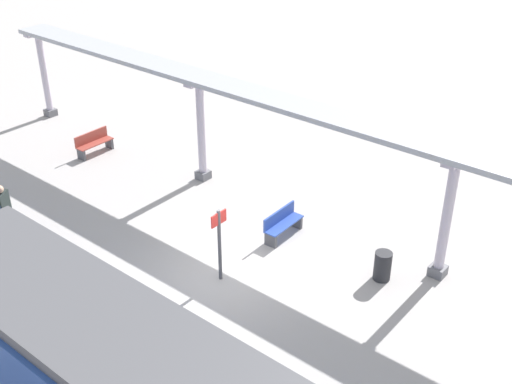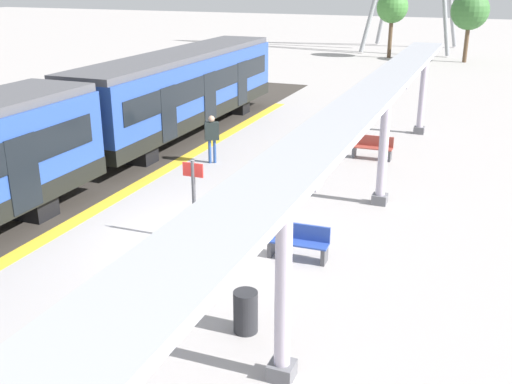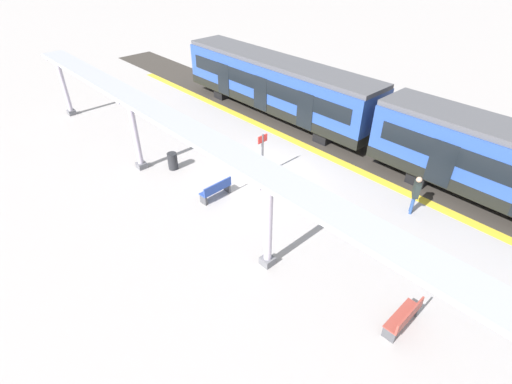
% 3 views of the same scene
% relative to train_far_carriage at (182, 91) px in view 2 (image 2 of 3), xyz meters
% --- Properties ---
extents(ground_plane, '(176.00, 176.00, 0.00)m').
position_rel_train_far_carriage_xyz_m(ground_plane, '(5.82, -9.90, -1.83)').
color(ground_plane, '#AAA5A2').
extents(tactile_edge_strip, '(0.51, 34.66, 0.01)m').
position_rel_train_far_carriage_xyz_m(tactile_edge_strip, '(1.85, -9.90, -1.83)').
color(tactile_edge_strip, yellow).
rests_on(tactile_edge_strip, ground).
extents(trackbed, '(3.20, 46.66, 0.01)m').
position_rel_train_far_carriage_xyz_m(trackbed, '(-0.01, -9.90, -1.83)').
color(trackbed, '#38332D').
rests_on(trackbed, ground).
extents(train_far_carriage, '(2.65, 14.11, 3.48)m').
position_rel_train_far_carriage_xyz_m(train_far_carriage, '(0.00, 0.00, 0.00)').
color(train_far_carriage, '#284A9B').
rests_on(train_far_carriage, ground).
extents(canopy_pillar_second, '(1.10, 0.44, 3.67)m').
position_rel_train_far_carriage_xyz_m(canopy_pillar_second, '(9.59, -14.51, 0.03)').
color(canopy_pillar_second, slate).
rests_on(canopy_pillar_second, ground).
extents(canopy_pillar_third, '(1.10, 0.44, 3.67)m').
position_rel_train_far_carriage_xyz_m(canopy_pillar_third, '(9.59, -5.50, 0.03)').
color(canopy_pillar_third, slate).
rests_on(canopy_pillar_third, ground).
extents(canopy_pillar_fourth, '(1.10, 0.44, 3.67)m').
position_rel_train_far_carriage_xyz_m(canopy_pillar_fourth, '(9.59, 3.66, 0.03)').
color(canopy_pillar_fourth, slate).
rests_on(canopy_pillar_fourth, ground).
extents(canopy_beam, '(1.20, 27.91, 0.16)m').
position_rel_train_far_carriage_xyz_m(canopy_beam, '(9.59, -9.89, 1.92)').
color(canopy_beam, '#A8AAB2').
rests_on(canopy_beam, canopy_pillar_nearest).
extents(bench_near_end, '(1.51, 0.46, 0.86)m').
position_rel_train_far_carriage_xyz_m(bench_near_end, '(8.43, -0.85, -1.39)').
color(bench_near_end, '#A24237').
rests_on(bench_near_end, ground).
extents(bench_mid_platform, '(1.51, 0.48, 0.86)m').
position_rel_train_far_carriage_xyz_m(bench_mid_platform, '(8.42, -9.94, -1.39)').
color(bench_mid_platform, '#2B49A5').
rests_on(bench_mid_platform, ground).
extents(trash_bin, '(0.48, 0.48, 0.85)m').
position_rel_train_far_carriage_xyz_m(trash_bin, '(8.45, -13.39, -1.41)').
color(trash_bin, '#28292C').
rests_on(trash_bin, ground).
extents(platform_info_sign, '(0.56, 0.10, 2.20)m').
position_rel_train_far_carriage_xyz_m(platform_info_sign, '(5.61, -9.96, -0.51)').
color(platform_info_sign, '#4C4C51').
rests_on(platform_info_sign, ground).
extents(passenger_waiting_near_edge, '(0.56, 0.46, 1.77)m').
position_rel_train_far_carriage_xyz_m(passenger_waiting_near_edge, '(3.06, -3.56, -0.73)').
color(passenger_waiting_near_edge, '#2C4C8B').
rests_on(passenger_waiting_near_edge, ground).
extents(tree_left_background, '(2.51, 2.51, 5.25)m').
position_rel_train_far_carriage_xyz_m(tree_left_background, '(4.01, 28.28, 2.12)').
color(tree_left_background, brown).
rests_on(tree_left_background, ground).
extents(tree_right_background, '(2.88, 2.88, 5.31)m').
position_rel_train_far_carriage_xyz_m(tree_right_background, '(9.97, 27.71, 2.01)').
color(tree_right_background, brown).
rests_on(tree_right_background, ground).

